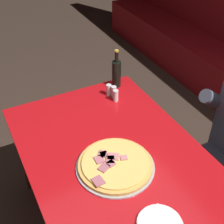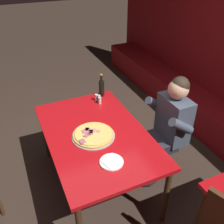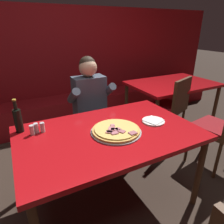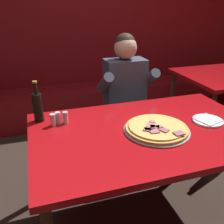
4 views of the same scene
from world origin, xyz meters
The scene contains 11 objects.
ground_plane centered at (0.00, 0.00, 0.00)m, with size 24.00×24.00×0.00m, color #33261E.
booth_wall_panel centered at (0.00, 2.18, 0.95)m, with size 6.80×0.16×1.90m, color maroon.
booth_bench centered at (0.00, 1.86, 0.23)m, with size 6.46×0.48×0.46m, color maroon.
main_dining_table centered at (0.00, 0.00, 0.69)m, with size 1.52×0.97×0.76m.
pizza centered at (0.04, -0.04, 0.78)m, with size 0.43×0.43×0.05m.
plate_white_paper centered at (0.45, -0.03, 0.77)m, with size 0.21×0.21×0.02m.
beer_bottle centered at (-0.67, 0.34, 0.87)m, with size 0.07×0.07×0.29m.
shaker_black_pepper centered at (-0.55, 0.26, 0.80)m, with size 0.04×0.04×0.09m.
shaker_red_pepper_flakes centered at (-0.50, 0.25, 0.80)m, with size 0.04×0.04×0.09m.
shaker_parmesan centered at (-0.59, 0.24, 0.80)m, with size 0.04×0.04×0.09m.
diner_seated_blue_shirt centered at (0.15, 0.76, 0.71)m, with size 0.53×0.53×1.27m.
Camera 4 is at (-0.67, -1.32, 1.54)m, focal length 40.00 mm.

